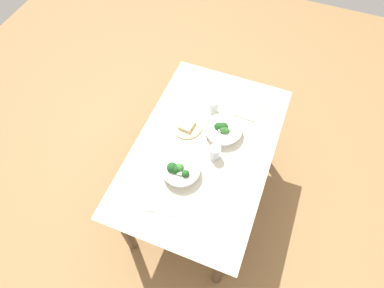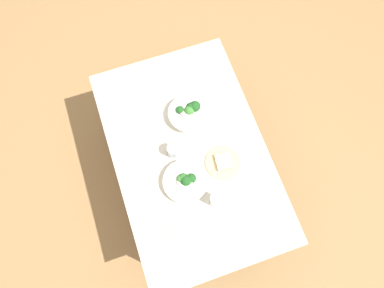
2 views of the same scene
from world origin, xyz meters
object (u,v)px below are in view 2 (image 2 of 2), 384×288
Objects in this scene: broccoli_bowl_near at (186,181)px; broccoli_bowl_far at (189,113)px; table_knife_left at (226,219)px; table_knife_right at (157,128)px; napkin_folded_upper at (185,235)px; bread_side_plate at (223,162)px; water_glass_side at (174,151)px; water_glass_center at (216,200)px; fork_by_far_bowl at (185,73)px; fork_by_near_bowl at (171,78)px.

broccoli_bowl_far is at bearing 158.74° from broccoli_bowl_near.
table_knife_right is at bearing 66.42° from table_knife_left.
napkin_folded_upper is at bearing 140.38° from table_knife_left.
water_glass_side is at bearing -120.77° from bread_side_plate.
broccoli_bowl_near is 0.25m from bread_side_plate.
broccoli_bowl_near is at bearing -141.87° from water_glass_center.
bread_side_plate is at bearing 14.94° from broccoli_bowl_far.
broccoli_bowl_far is 0.65m from table_knife_left.
broccoli_bowl_far is at bearing 102.53° from table_knife_right.
fork_by_far_bowl is (-0.83, 0.10, -0.05)m from water_glass_center.
fork_by_far_bowl and fork_by_near_bowl have the same top height.
water_glass_center reaches higher than napkin_folded_upper.
bread_side_plate is 2.25× the size of fork_by_far_bowl.
bread_side_plate is at bearing 59.23° from water_glass_side.
water_glass_center reaches higher than table_knife_left.
napkin_folded_upper is at bearing 51.13° from fork_by_far_bowl.
fork_by_near_bowl is 0.35m from table_knife_right.
fork_by_far_bowl is at bearing 161.60° from napkin_folded_upper.
table_knife_right is at bearing -165.08° from water_glass_side.
broccoli_bowl_near is 0.37m from table_knife_right.
water_glass_side reaches higher than table_knife_right.
water_glass_center is 0.55× the size of table_knife_right.
fork_by_far_bowl is at bearing -2.21° from fork_by_near_bowl.
broccoli_bowl_far is 1.16× the size of bread_side_plate.
broccoli_bowl_far is 0.25m from water_glass_side.
fork_by_far_bowl is at bearing -177.98° from bread_side_plate.
table_knife_left is (0.31, -0.10, -0.01)m from bread_side_plate.
table_knife_left is at bearing 11.84° from water_glass_center.
bread_side_plate is (-0.04, 0.24, -0.02)m from broccoli_bowl_near.
broccoli_bowl_near is at bearing -108.71° from fork_by_near_bowl.
bread_side_plate is at bearing 49.96° from table_knife_right.
water_glass_side is at bearing -38.69° from broccoli_bowl_far.
bread_side_plate is 0.23m from water_glass_center.
water_glass_center is 0.82m from fork_by_near_bowl.
broccoli_bowl_near reaches higher than fork_by_near_bowl.
bread_side_plate is at bearing 148.29° from water_glass_center.
broccoli_bowl_far is 0.21m from table_knife_right.
water_glass_center reaches higher than fork_by_near_bowl.
fork_by_near_bowl is (-0.62, -0.12, -0.01)m from bread_side_plate.
broccoli_bowl_far is at bearing 141.31° from water_glass_side.
broccoli_bowl_far reaches higher than fork_by_near_bowl.
water_glass_side is (-0.34, -0.13, -0.00)m from water_glass_center.
table_knife_left is (0.94, -0.08, -0.00)m from fork_by_far_bowl.
water_glass_side is 0.50m from fork_by_near_bowl.
napkin_folded_upper is at bearing -20.44° from broccoli_bowl_far.
napkin_folded_upper is (0.31, -0.34, -0.01)m from bread_side_plate.
fork_by_far_bowl is 0.48× the size of table_knife_right.
table_knife_left is at bearing -96.85° from fork_by_near_bowl.
table_knife_right is at bearing -171.49° from broccoli_bowl_near.
fork_by_near_bowl is 0.58× the size of table_knife_right.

